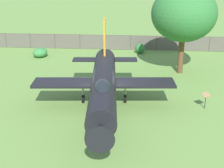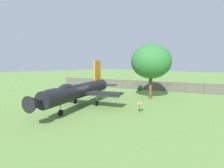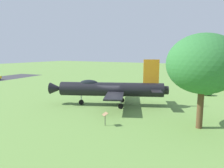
{
  "view_description": "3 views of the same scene",
  "coord_description": "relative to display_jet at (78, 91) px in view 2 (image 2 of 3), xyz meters",
  "views": [
    {
      "loc": [
        -18.34,
        -8.74,
        9.4
      ],
      "look_at": [
        0.66,
        -0.33,
        1.7
      ],
      "focal_mm": 51.82,
      "sensor_mm": 36.0,
      "label": 1
    },
    {
      "loc": [
        -11.57,
        -17.01,
        5.13
      ],
      "look_at": [
        4.08,
        -1.18,
        2.5
      ],
      "focal_mm": 28.16,
      "sensor_mm": 36.0,
      "label": 2
    },
    {
      "loc": [
        12.08,
        -21.15,
        6.29
      ],
      "look_at": [
        -0.59,
        1.23,
        2.38
      ],
      "focal_mm": 33.37,
      "sensor_mm": 36.0,
      "label": 3
    }
  ],
  "objects": [
    {
      "name": "ground_plane",
      "position": [
        0.33,
        0.15,
        -1.99
      ],
      "size": [
        200.0,
        200.0,
        0.0
      ],
      "primitive_type": "plane",
      "color": "#668E42"
    },
    {
      "name": "display_jet",
      "position": [
        0.0,
        0.0,
        0.0
      ],
      "size": [
        13.42,
        9.67,
        5.5
      ],
      "rotation": [
        0.0,
        0.0,
        3.56
      ],
      "color": "black",
      "rests_on": "ground_plane"
    },
    {
      "name": "shade_tree",
      "position": [
        10.52,
        -2.81,
        3.38
      ],
      "size": [
        5.84,
        5.69,
        7.83
      ],
      "color": "brown",
      "rests_on": "ground_plane"
    },
    {
      "name": "perimeter_fence",
      "position": [
        16.12,
        5.77,
        -1.07
      ],
      "size": [
        10.94,
        31.16,
        1.75
      ],
      "rotation": [
        0.0,
        0.0,
        8.19
      ],
      "color": "#4C4238",
      "rests_on": "ground_plane"
    },
    {
      "name": "shrub_near_fence",
      "position": [
        9.73,
        12.18,
        -1.49
      ],
      "size": [
        1.71,
        1.47,
        1.0
      ],
      "color": "#387F3D",
      "rests_on": "ground_plane"
    },
    {
      "name": "shrub_by_tree",
      "position": [
        15.66,
        2.86,
        -1.45
      ],
      "size": [
        1.08,
        1.13,
        1.08
      ],
      "color": "#2D7033",
      "rests_on": "ground_plane"
    },
    {
      "name": "info_plaque",
      "position": [
        3.33,
        -6.19,
        -1.14
      ],
      "size": [
        0.72,
        0.68,
        1.14
      ],
      "color": "#333333",
      "rests_on": "ground_plane"
    }
  ]
}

